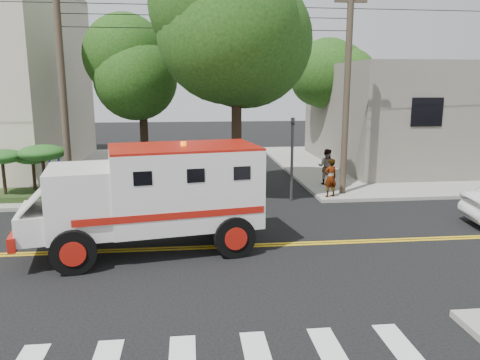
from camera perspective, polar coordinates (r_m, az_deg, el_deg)
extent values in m
plane|color=black|center=(14.74, -3.66, -8.18)|extent=(100.00, 100.00, 0.00)
cube|color=gray|center=(31.16, 20.69, 1.79)|extent=(17.00, 17.00, 0.15)
cube|color=#6C665D|center=(31.98, 23.10, 7.40)|extent=(14.00, 12.00, 6.00)
cylinder|color=#382D23|center=(20.48, -20.74, 9.52)|extent=(0.28, 0.28, 9.00)
cylinder|color=#382D23|center=(21.21, 12.86, 10.02)|extent=(0.28, 0.28, 9.00)
cylinder|color=black|center=(20.52, -0.43, 7.46)|extent=(0.44, 0.44, 7.00)
sphere|color=#133A0F|center=(20.56, -0.45, 17.24)|extent=(5.32, 5.32, 5.32)
sphere|color=#133A0F|center=(20.03, 3.22, 19.01)|extent=(4.56, 4.56, 4.56)
cylinder|color=black|center=(26.06, -11.65, 6.57)|extent=(0.44, 0.44, 5.60)
sphere|color=#133A0F|center=(25.98, -11.91, 12.73)|extent=(3.92, 3.92, 3.92)
sphere|color=#133A0F|center=(25.37, -10.13, 13.78)|extent=(3.36, 3.36, 3.36)
cylinder|color=black|center=(31.28, 10.72, 7.73)|extent=(0.44, 0.44, 5.95)
sphere|color=#133A0F|center=(31.23, 10.93, 13.18)|extent=(4.20, 4.20, 4.20)
sphere|color=#133A0F|center=(30.95, 12.93, 13.95)|extent=(3.60, 3.60, 3.60)
cylinder|color=#3F3F42|center=(20.20, 6.35, 2.47)|extent=(0.12, 0.12, 3.60)
imported|color=#3F3F42|center=(20.03, 6.44, 6.28)|extent=(0.15, 0.18, 0.90)
cylinder|color=#3F3F42|center=(21.20, -21.51, -0.04)|extent=(0.06, 0.06, 2.00)
cube|color=#0C33A5|center=(21.01, -21.71, 2.07)|extent=(0.45, 0.03, 0.45)
cube|color=#1E3314|center=(22.29, -24.20, -1.64)|extent=(3.20, 2.00, 0.24)
cylinder|color=black|center=(22.14, -26.83, 0.37)|extent=(0.14, 0.14, 1.52)
ellipsoid|color=#1E4A16|center=(22.01, -27.04, 2.56)|extent=(1.73, 1.73, 0.60)
cylinder|color=black|center=(22.47, -23.82, 0.58)|extent=(0.14, 0.14, 1.36)
ellipsoid|color=#1E4A16|center=(22.35, -23.98, 2.51)|extent=(1.55, 1.55, 0.54)
cylinder|color=black|center=(21.39, -22.77, 0.59)|extent=(0.14, 0.14, 1.68)
ellipsoid|color=#1E4A16|center=(21.25, -22.97, 3.09)|extent=(1.91, 1.91, 0.66)
cube|color=silver|center=(14.31, -6.78, -0.73)|extent=(4.72, 3.27, 2.34)
cube|color=silver|center=(14.20, -18.81, -2.30)|extent=(2.18, 2.72, 1.89)
cube|color=black|center=(14.16, -22.44, -0.52)|extent=(0.39, 1.87, 0.78)
cube|color=silver|center=(14.44, -23.30, -4.69)|extent=(1.37, 2.36, 0.78)
cube|color=#A2140C|center=(14.60, -25.39, -5.84)|extent=(0.61, 2.39, 0.39)
cube|color=#A2140C|center=(14.10, -6.90, 4.04)|extent=(4.72, 3.27, 0.07)
cylinder|color=black|center=(13.33, -19.66, -8.25)|extent=(1.27, 0.56, 1.22)
cylinder|color=black|center=(15.69, -19.18, -5.23)|extent=(1.27, 0.56, 1.22)
cylinder|color=black|center=(13.74, -0.70, -6.94)|extent=(1.27, 0.56, 1.22)
cylinder|color=black|center=(16.05, -3.10, -4.22)|extent=(1.27, 0.56, 1.22)
imported|color=gray|center=(20.68, 10.96, 0.26)|extent=(0.70, 0.56, 1.68)
imported|color=gray|center=(23.23, 10.49, 1.60)|extent=(1.07, 1.01, 1.75)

